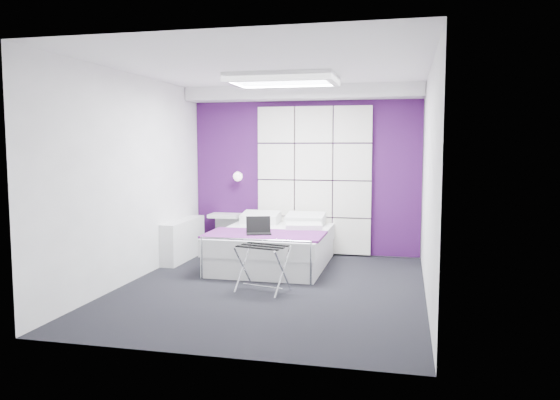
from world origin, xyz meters
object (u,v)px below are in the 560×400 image
at_px(bed, 273,246).
at_px(luggage_rack, 263,268).
at_px(radiator, 183,240).
at_px(laptop, 260,230).
at_px(nightstand, 225,215).
at_px(wall_lamp, 239,176).

xyz_separation_m(bed, luggage_rack, (0.21, -1.36, -0.01)).
bearing_deg(luggage_rack, radiator, 152.14).
distance_m(bed, luggage_rack, 1.37).
height_order(radiator, bed, bed).
bearing_deg(laptop, radiator, 137.30).
bearing_deg(bed, radiator, 175.47).
distance_m(nightstand, laptop, 1.62).
bearing_deg(nightstand, laptop, -54.92).
xyz_separation_m(wall_lamp, laptop, (0.71, -1.36, -0.63)).
relative_size(nightstand, luggage_rack, 0.87).
distance_m(wall_lamp, luggage_rack, 2.62).
bearing_deg(luggage_rack, nightstand, 133.05).
bearing_deg(wall_lamp, bed, -48.25).
relative_size(bed, luggage_rack, 3.44).
relative_size(bed, laptop, 5.86).
bearing_deg(bed, luggage_rack, -81.39).
xyz_separation_m(nightstand, luggage_rack, (1.20, -2.19, -0.32)).
distance_m(bed, laptop, 0.58).
height_order(nightstand, luggage_rack, nightstand).
bearing_deg(bed, laptop, -97.61).
bearing_deg(laptop, bed, 63.78).
bearing_deg(luggage_rack, bed, 112.90).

